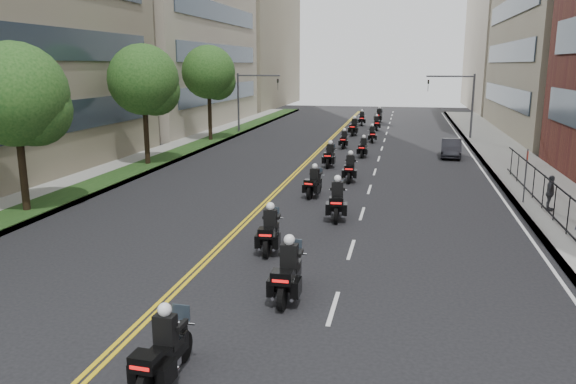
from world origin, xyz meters
name	(u,v)px	position (x,y,z in m)	size (l,w,h in m)	color
sidewalk_right	(528,176)	(12.00, 25.00, 0.07)	(4.00, 90.00, 0.15)	gray
sidewalk_left	(144,162)	(-12.00, 25.00, 0.07)	(4.00, 90.00, 0.15)	gray
grass_strip	(155,161)	(-11.20, 25.00, 0.17)	(2.00, 90.00, 0.04)	#133312
building_right_far	(531,16)	(21.50, 78.00, 13.00)	(15.00, 28.00, 26.00)	#A69685
building_left_far	(233,21)	(-22.00, 78.00, 13.00)	(16.00, 28.00, 26.00)	gray
iron_fence	(576,222)	(11.00, 12.00, 0.90)	(0.05, 28.00, 1.50)	black
street_trees	(101,89)	(-11.05, 18.61, 5.13)	(4.40, 38.40, 7.98)	black
traffic_signal_right	(461,96)	(9.54, 42.00, 3.70)	(4.09, 0.20, 5.60)	#3F3F44
traffic_signal_left	(248,94)	(-9.54, 42.00, 3.70)	(4.09, 0.20, 5.60)	#3F3F44
motorcycle_0	(163,353)	(0.26, 0.70, 0.67)	(0.57, 2.30, 1.70)	black
motorcycle_1	(288,274)	(1.88, 5.38, 0.72)	(0.57, 2.48, 1.83)	black
motorcycle_2	(270,232)	(0.42, 9.27, 0.68)	(0.61, 2.34, 1.73)	black
motorcycle_3	(337,202)	(2.21, 13.96, 0.73)	(0.66, 2.52, 1.86)	black
motorcycle_4	(314,184)	(0.59, 17.83, 0.65)	(0.67, 2.21, 1.64)	black
motorcycle_5	(350,169)	(1.98, 21.93, 0.68)	(0.54, 2.33, 1.72)	black
motorcycle_6	(330,156)	(0.27, 26.21, 0.67)	(0.53, 2.29, 1.69)	black
motorcycle_7	(363,148)	(2.07, 30.53, 0.62)	(0.55, 2.12, 1.56)	black
motorcycle_8	(344,140)	(0.27, 34.61, 0.61)	(0.48, 2.09, 1.54)	black
motorcycle_9	(372,135)	(2.21, 38.41, 0.61)	(0.60, 2.10, 1.55)	black
motorcycle_10	(354,128)	(0.30, 42.75, 0.71)	(0.64, 2.44, 1.80)	black
motorcycle_11	(376,124)	(2.10, 47.45, 0.63)	(0.61, 2.16, 1.60)	black
motorcycle_12	(362,119)	(0.33, 51.64, 0.67)	(0.59, 2.30, 1.70)	black
motorcycle_13	(379,116)	(1.96, 55.19, 0.71)	(0.74, 2.45, 1.81)	black
parked_sedan	(451,148)	(8.14, 31.78, 0.63)	(1.34, 3.85, 1.27)	black
pedestrian_c	(550,193)	(11.20, 16.66, 0.93)	(0.91, 0.38, 1.56)	#3C3E43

